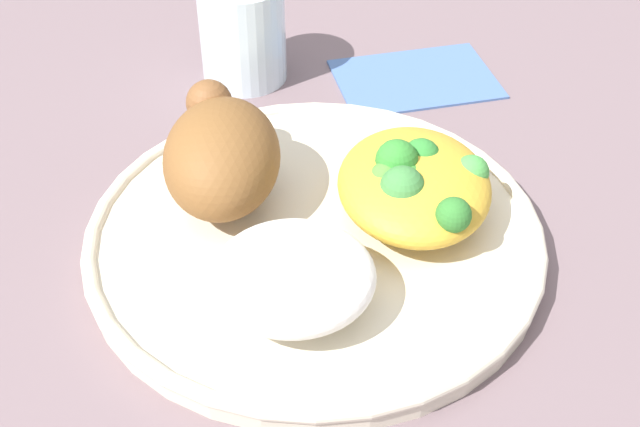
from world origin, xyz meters
The scene contains 7 objects.
ground_plane centered at (0.00, 0.00, 0.00)m, with size 2.00×2.00×0.00m, color #6B585C.
plate centered at (0.00, 0.00, 0.01)m, with size 0.29×0.29×0.02m.
roasted_chicken centered at (0.03, 0.06, 0.05)m, with size 0.11×0.07×0.06m.
rice_pile centered at (-0.06, 0.01, 0.04)m, with size 0.09×0.09×0.04m, color white.
mac_cheese_with_broccoli centered at (0.02, -0.06, 0.04)m, with size 0.11×0.10×0.05m.
water_glass centered at (0.21, 0.06, 0.04)m, with size 0.07×0.07×0.08m, color silver.
napkin centered at (0.20, -0.08, 0.00)m, with size 0.09×0.13×0.00m, color #47669E.
Camera 1 is at (-0.40, 0.00, 0.37)m, focal length 47.53 mm.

